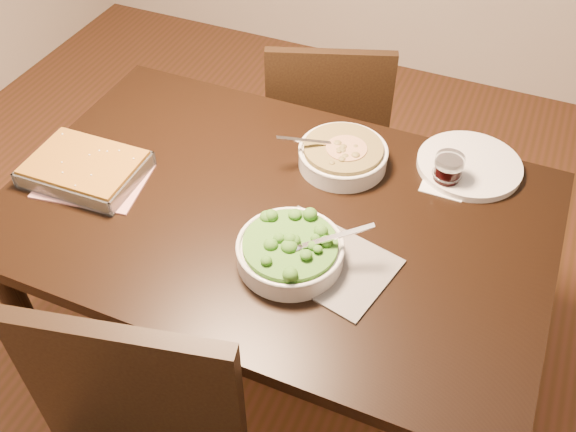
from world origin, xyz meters
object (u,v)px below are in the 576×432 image
(baking_dish, at_px, (85,169))
(dinner_plate, at_px, (469,165))
(broccoli_bowl, at_px, (290,251))
(chair_far, at_px, (327,131))
(stew_bowl, at_px, (343,155))
(wine_tumbler, at_px, (448,170))
(table, at_px, (274,235))

(baking_dish, distance_m, dinner_plate, 1.04)
(broccoli_bowl, bearing_deg, dinner_plate, 57.59)
(chair_far, bearing_deg, stew_bowl, 94.77)
(baking_dish, distance_m, wine_tumbler, 0.97)
(baking_dish, height_order, chair_far, chair_far)
(broccoli_bowl, height_order, chair_far, chair_far)
(table, xyz_separation_m, broccoli_bowl, (0.11, -0.14, 0.13))
(stew_bowl, height_order, wine_tumbler, stew_bowl)
(table, relative_size, stew_bowl, 5.59)
(baking_dish, bearing_deg, chair_far, 60.19)
(table, bearing_deg, chair_far, 98.40)
(baking_dish, relative_size, chair_far, 0.35)
(wine_tumbler, distance_m, dinner_plate, 0.11)
(table, xyz_separation_m, stew_bowl, (0.10, 0.24, 0.13))
(baking_dish, bearing_deg, dinner_plate, 23.70)
(baking_dish, xyz_separation_m, chair_far, (0.42, 0.77, -0.29))
(table, distance_m, chair_far, 0.71)
(baking_dish, height_order, wine_tumbler, wine_tumbler)
(table, relative_size, wine_tumbler, 15.99)
(wine_tumbler, distance_m, chair_far, 0.71)
(broccoli_bowl, distance_m, wine_tumbler, 0.50)
(baking_dish, relative_size, wine_tumbler, 3.52)
(table, distance_m, stew_bowl, 0.29)
(broccoli_bowl, relative_size, wine_tumbler, 3.11)
(table, xyz_separation_m, dinner_plate, (0.43, 0.36, 0.10))
(broccoli_bowl, distance_m, dinner_plate, 0.60)
(dinner_plate, bearing_deg, stew_bowl, -159.38)
(table, relative_size, broccoli_bowl, 5.15)
(dinner_plate, bearing_deg, baking_dish, -154.98)
(stew_bowl, distance_m, chair_far, 0.57)
(table, distance_m, dinner_plate, 0.57)
(chair_far, bearing_deg, table, 78.81)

